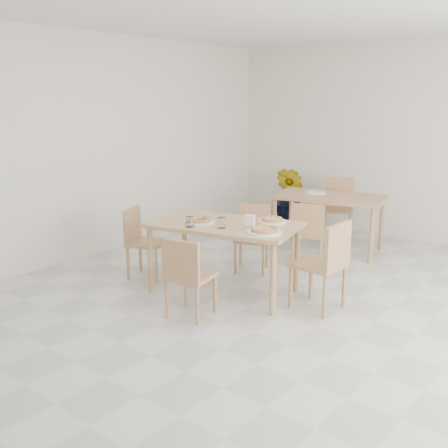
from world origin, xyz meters
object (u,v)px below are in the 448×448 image
Objects in this scene: plate_mushroom at (272,221)px; tumbler_a at (222,223)px; chair_back_n at (338,204)px; plate_margherita at (265,232)px; tumbler_b at (190,222)px; chair_west at (141,237)px; second_table at (329,202)px; pizza_margherita at (265,230)px; chair_north at (253,233)px; pizza_mushroom at (272,219)px; napkin_holder at (250,221)px; chair_back_s at (309,230)px; pizza_pepperoni at (200,220)px; plate_empty at (315,193)px; plate_pepperoni at (200,222)px; chair_east at (326,260)px; main_table at (224,231)px; potted_plant at (289,196)px.

tumbler_a reaches higher than plate_mushroom.
chair_back_n is at bearing 94.55° from tumbler_a.
plate_margherita is 0.77m from tumbler_b.
second_table is at bearing -50.77° from chair_west.
pizza_margherita reaches higher than plate_margherita.
pizza_mushroom is at bearing -65.76° from chair_north.
napkin_holder is 0.15× the size of chair_back_s.
plate_empty is at bearing 88.16° from pizza_pepperoni.
pizza_margherita is 1.28× the size of pizza_mushroom.
tumbler_b is (0.06, -1.15, 0.35)m from chair_north.
chair_north reaches higher than plate_margherita.
chair_west is 1.99m from chair_back_s.
plate_mushroom is 0.02m from pizza_mushroom.
second_table is (0.30, 2.22, -0.10)m from plate_pepperoni.
tumbler_b is (-0.72, -0.27, 0.04)m from plate_margherita.
pizza_margherita is at bearing -90.46° from second_table.
chair_north is 1.31m from chair_west.
plate_mushroom is 0.19× the size of second_table.
napkin_holder reaches higher than plate_mushroom.
main_table is at bearing -76.04° from chair_east.
pizza_mushroom is 3.03m from potted_plant.
chair_east is (1.28, -0.58, 0.06)m from chair_north.
chair_east is 2.93× the size of pizza_pepperoni.
plate_empty is at bearing 87.40° from napkin_holder.
plate_empty is (-0.01, -0.66, 0.26)m from chair_back_n.
tumbler_a is 2.30m from plate_empty.
tumbler_b is (-0.27, -0.17, -0.00)m from tumbler_a.
tumbler_b reaches higher than plate_pepperoni.
potted_plant reaches higher than plate_empty.
tumbler_b is 0.84× the size of napkin_holder.
chair_north is 0.97× the size of chair_west.
pizza_pepperoni reaches higher than plate_empty.
plate_margherita is at bearing 20.86° from tumbler_b.
tumbler_a is at bearing -146.40° from napkin_holder.
plate_mushroom is 0.58m from tumbler_a.
chair_back_n is (-1.19, 2.54, -0.01)m from chair_east.
tumbler_a is at bearing -98.50° from chair_north.
second_table is (0.31, 1.27, 0.21)m from chair_north.
plate_empty is at bearing -42.25° from potted_plant.
main_table is at bearing -103.02° from chair_west.
napkin_holder is at bearing -103.92° from chair_west.
plate_empty is at bearing -146.01° from chair_east.
second_table is at bearing -96.83° from chair_back_n.
plate_margherita is 0.36× the size of potted_plant.
main_table is 1.33m from chair_back_s.
pizza_pepperoni is at bearing -110.27° from second_table.
potted_plant is at bearing -140.43° from chair_east.
pizza_mushroom is 1.00m from chair_back_s.
potted_plant is (-2.16, 2.75, -0.04)m from chair_east.
potted_plant is (-1.09, 2.99, -0.20)m from main_table.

